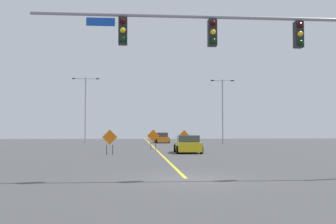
{
  "coord_description": "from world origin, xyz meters",
  "views": [
    {
      "loc": [
        -1.93,
        -15.27,
        1.87
      ],
      "look_at": [
        1.05,
        21.59,
        3.57
      ],
      "focal_mm": 42.29,
      "sensor_mm": 36.0,
      "label": 1
    }
  ],
  "objects_px": {
    "car_orange_near": "(162,138)",
    "construction_sign_right_lane": "(153,137)",
    "street_lamp_mid_right": "(85,105)",
    "construction_sign_median_far": "(184,137)",
    "car_yellow_approaching": "(188,145)",
    "construction_sign_left_shoulder": "(110,139)",
    "street_lamp_mid_left": "(223,106)",
    "traffic_signal_assembly": "(258,45)"
  },
  "relations": [
    {
      "from": "car_orange_near",
      "to": "traffic_signal_assembly",
      "type": "bearing_deg",
      "value": -88.61
    },
    {
      "from": "construction_sign_right_lane",
      "to": "car_yellow_approaching",
      "type": "distance_m",
      "value": 6.31
    },
    {
      "from": "traffic_signal_assembly",
      "to": "construction_sign_right_lane",
      "type": "distance_m",
      "value": 23.55
    },
    {
      "from": "construction_sign_right_lane",
      "to": "car_orange_near",
      "type": "relative_size",
      "value": 0.46
    },
    {
      "from": "street_lamp_mid_left",
      "to": "construction_sign_median_far",
      "type": "distance_m",
      "value": 12.87
    },
    {
      "from": "traffic_signal_assembly",
      "to": "construction_sign_median_far",
      "type": "bearing_deg",
      "value": 89.01
    },
    {
      "from": "construction_sign_median_far",
      "to": "construction_sign_left_shoulder",
      "type": "bearing_deg",
      "value": -119.49
    },
    {
      "from": "construction_sign_left_shoulder",
      "to": "car_orange_near",
      "type": "distance_m",
      "value": 28.05
    },
    {
      "from": "construction_sign_right_lane",
      "to": "car_yellow_approaching",
      "type": "xyz_separation_m",
      "value": [
        2.61,
        -5.72,
        -0.55
      ]
    },
    {
      "from": "street_lamp_mid_right",
      "to": "construction_sign_median_far",
      "type": "relative_size",
      "value": 5.05
    },
    {
      "from": "construction_sign_right_lane",
      "to": "car_orange_near",
      "type": "bearing_deg",
      "value": 83.85
    },
    {
      "from": "street_lamp_mid_left",
      "to": "car_yellow_approaching",
      "type": "bearing_deg",
      "value": -109.76
    },
    {
      "from": "construction_sign_left_shoulder",
      "to": "street_lamp_mid_left",
      "type": "bearing_deg",
      "value": 59.0
    },
    {
      "from": "street_lamp_mid_right",
      "to": "construction_sign_right_lane",
      "type": "xyz_separation_m",
      "value": [
        9.0,
        -19.78,
        -4.35
      ]
    },
    {
      "from": "construction_sign_median_far",
      "to": "construction_sign_left_shoulder",
      "type": "relative_size",
      "value": 0.98
    },
    {
      "from": "street_lamp_mid_left",
      "to": "car_yellow_approaching",
      "type": "distance_m",
      "value": 23.18
    },
    {
      "from": "car_yellow_approaching",
      "to": "street_lamp_mid_left",
      "type": "bearing_deg",
      "value": 70.24
    },
    {
      "from": "construction_sign_median_far",
      "to": "construction_sign_left_shoulder",
      "type": "xyz_separation_m",
      "value": [
        -7.34,
        -12.98,
        0.06
      ]
    },
    {
      "from": "construction_sign_median_far",
      "to": "car_orange_near",
      "type": "height_order",
      "value": "construction_sign_median_far"
    },
    {
      "from": "construction_sign_left_shoulder",
      "to": "car_orange_near",
      "type": "height_order",
      "value": "construction_sign_left_shoulder"
    },
    {
      "from": "street_lamp_mid_left",
      "to": "construction_sign_median_far",
      "type": "bearing_deg",
      "value": -122.85
    },
    {
      "from": "traffic_signal_assembly",
      "to": "construction_sign_right_lane",
      "type": "height_order",
      "value": "traffic_signal_assembly"
    },
    {
      "from": "street_lamp_mid_left",
      "to": "construction_sign_median_far",
      "type": "xyz_separation_m",
      "value": [
        -6.63,
        -10.26,
        -4.03
      ]
    },
    {
      "from": "street_lamp_mid_right",
      "to": "car_orange_near",
      "type": "xyz_separation_m",
      "value": [
        11.14,
        0.09,
        -4.88
      ]
    },
    {
      "from": "construction_sign_median_far",
      "to": "car_yellow_approaching",
      "type": "height_order",
      "value": "construction_sign_median_far"
    },
    {
      "from": "car_orange_near",
      "to": "construction_sign_right_lane",
      "type": "bearing_deg",
      "value": -96.15
    },
    {
      "from": "street_lamp_mid_right",
      "to": "construction_sign_median_far",
      "type": "height_order",
      "value": "street_lamp_mid_right"
    },
    {
      "from": "traffic_signal_assembly",
      "to": "car_yellow_approaching",
      "type": "bearing_deg",
      "value": 91.87
    },
    {
      "from": "traffic_signal_assembly",
      "to": "construction_sign_median_far",
      "type": "distance_m",
      "value": 28.68
    },
    {
      "from": "street_lamp_mid_right",
      "to": "street_lamp_mid_left",
      "type": "xyz_separation_m",
      "value": [
        19.3,
        -4.1,
        -0.37
      ]
    },
    {
      "from": "street_lamp_mid_left",
      "to": "construction_sign_left_shoulder",
      "type": "xyz_separation_m",
      "value": [
        -13.97,
        -23.24,
        -3.98
      ]
    },
    {
      "from": "car_yellow_approaching",
      "to": "construction_sign_left_shoulder",
      "type": "bearing_deg",
      "value": -163.56
    },
    {
      "from": "construction_sign_right_lane",
      "to": "construction_sign_left_shoulder",
      "type": "height_order",
      "value": "construction_sign_right_lane"
    },
    {
      "from": "construction_sign_left_shoulder",
      "to": "construction_sign_median_far",
      "type": "bearing_deg",
      "value": 60.51
    },
    {
      "from": "traffic_signal_assembly",
      "to": "construction_sign_left_shoulder",
      "type": "distance_m",
      "value": 17.34
    },
    {
      "from": "street_lamp_mid_right",
      "to": "construction_sign_median_far",
      "type": "bearing_deg",
      "value": -48.59
    },
    {
      "from": "street_lamp_mid_right",
      "to": "construction_sign_left_shoulder",
      "type": "relative_size",
      "value": 4.96
    },
    {
      "from": "construction_sign_median_far",
      "to": "car_orange_near",
      "type": "xyz_separation_m",
      "value": [
        -1.53,
        14.46,
        -0.48
      ]
    },
    {
      "from": "street_lamp_mid_left",
      "to": "car_orange_near",
      "type": "bearing_deg",
      "value": 152.78
    },
    {
      "from": "traffic_signal_assembly",
      "to": "street_lamp_mid_left",
      "type": "bearing_deg",
      "value": 79.56
    },
    {
      "from": "traffic_signal_assembly",
      "to": "street_lamp_mid_left",
      "type": "relative_size",
      "value": 1.59
    },
    {
      "from": "street_lamp_mid_left",
      "to": "construction_sign_right_lane",
      "type": "height_order",
      "value": "street_lamp_mid_left"
    }
  ]
}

